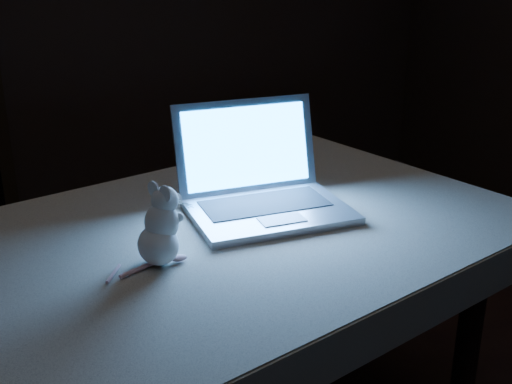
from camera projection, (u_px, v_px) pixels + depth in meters
name	position (u px, v px, depth m)	size (l,w,h in m)	color
table	(232.00, 353.00, 1.93)	(1.52, 0.98, 0.82)	black
tablecloth	(218.00, 257.00, 1.74)	(1.65, 1.10, 0.12)	beige
laptop	(270.00, 166.00, 1.80)	(0.45, 0.39, 0.30)	#A6A6AB
plush_mouse	(157.00, 225.00, 1.54)	(0.15, 0.15, 0.20)	white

